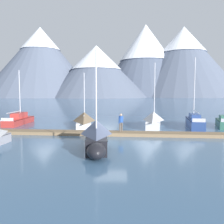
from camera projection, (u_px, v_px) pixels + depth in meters
The scene contains 12 objects.
ground_plane at pixel (111, 144), 18.32m from camera, with size 700.00×700.00×0.00m, color #426689.
mountain_west_summit at pixel (41, 61), 183.69m from camera, with size 88.21×88.21×53.57m.
mountain_central_massif at pixel (96, 70), 173.94m from camera, with size 75.60×75.60×37.77m.
mountain_shoulder_ridge at pixel (145, 59), 202.10m from camera, with size 83.16×83.16×60.82m.
mountain_east_summit at pixel (183, 61), 196.16m from camera, with size 95.09×95.09×57.40m.
dock at pixel (112, 133), 22.30m from camera, with size 29.66×4.09×0.30m.
sailboat_nearest_berth at pixel (20, 119), 30.11m from camera, with size 1.81×7.15×6.74m.
sailboat_mid_dock_port at pixel (84, 120), 27.79m from camera, with size 2.32×7.62×6.29m.
sailboat_mid_dock_starboard at pixel (96, 136), 16.47m from camera, with size 1.88×5.73×6.82m.
sailboat_far_berth at pixel (154, 120), 27.15m from camera, with size 2.71×6.62×7.43m.
sailboat_outer_slip at pixel (194, 122), 27.05m from camera, with size 2.61×7.23×7.95m.
person_on_dock at pixel (121, 121), 22.43m from camera, with size 0.45×0.44×1.69m.
Camera 1 is at (0.33, -18.04, 4.06)m, focal length 38.02 mm.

